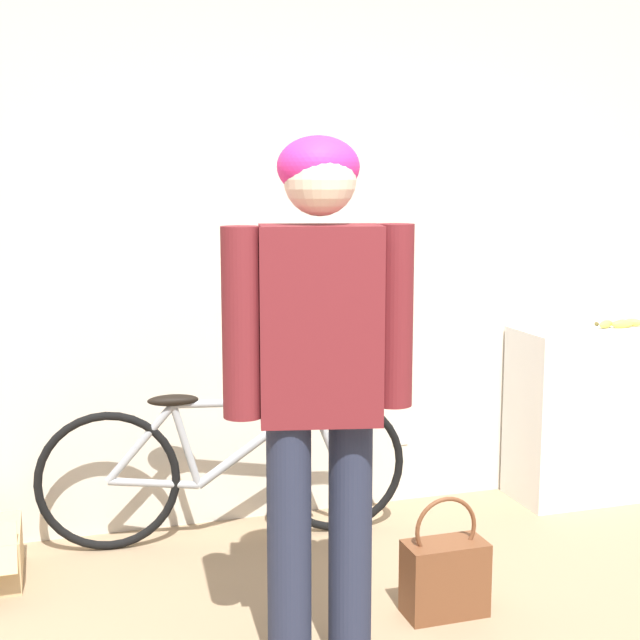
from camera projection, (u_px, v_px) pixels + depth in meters
name	position (u px, v px, depth m)	size (l,w,h in m)	color
wall_back	(291.00, 243.00, 4.14)	(8.00, 0.07, 2.60)	beige
side_shelf	(595.00, 412.00, 4.50)	(0.84, 0.38, 0.87)	white
person	(320.00, 358.00, 2.82)	(0.62, 0.30, 1.73)	#23283D
bicycle	(225.00, 467.00, 3.93)	(1.63, 0.46, 0.69)	black
banana	(620.00, 324.00, 4.43)	(0.28, 0.08, 0.04)	#EAD64C
handbag	(445.00, 575.00, 3.28)	(0.30, 0.16, 0.45)	brown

